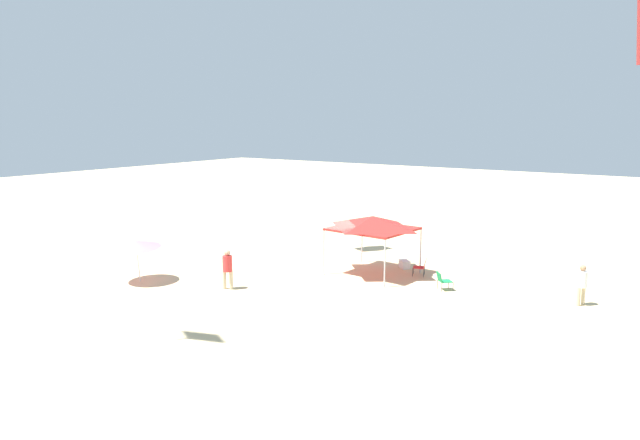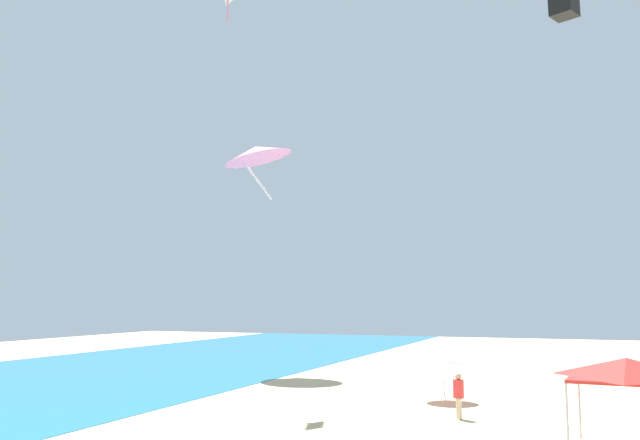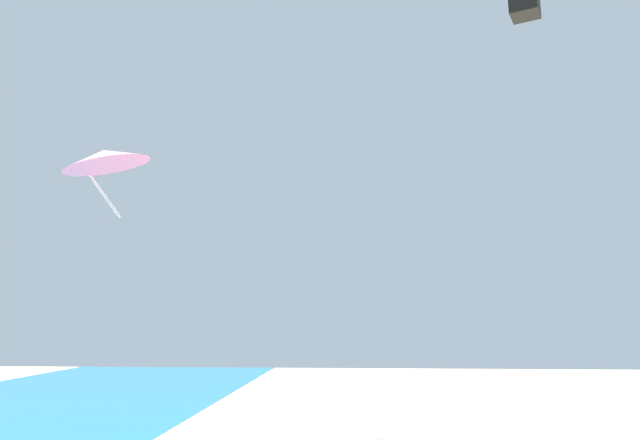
{
  "view_description": "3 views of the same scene",
  "coord_description": "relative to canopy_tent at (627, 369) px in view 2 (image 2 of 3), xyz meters",
  "views": [
    {
      "loc": [
        -14.84,
        24.04,
        7.45
      ],
      "look_at": [
        -0.03,
        2.17,
        2.84
      ],
      "focal_mm": 32.92,
      "sensor_mm": 36.0,
      "label": 1
    },
    {
      "loc": [
        -24.64,
        1.0,
        4.62
      ],
      "look_at": [
        -0.08,
        10.45,
        7.68
      ],
      "focal_mm": 38.24,
      "sensor_mm": 36.0,
      "label": 2
    },
    {
      "loc": [
        -16.09,
        7.45,
        6.06
      ],
      "look_at": [
        -0.08,
        8.5,
        8.52
      ],
      "focal_mm": 35.35,
      "sensor_mm": 36.0,
      "label": 3
    }
  ],
  "objects": [
    {
      "name": "canopy_tent",
      "position": [
        0.0,
        0.0,
        0.0
      ],
      "size": [
        3.82,
        3.54,
        2.84
      ],
      "rotation": [
        0.0,
        0.0,
        -0.09
      ],
      "color": "#B7B7BC",
      "rests_on": "ground"
    },
    {
      "name": "beach_umbrella",
      "position": [
        8.23,
        7.32,
        -0.72
      ],
      "size": [
        2.26,
        2.28,
        2.06
      ],
      "color": "silver",
      "rests_on": "ground"
    },
    {
      "name": "person_kite_handler",
      "position": [
        4.0,
        5.83,
        -1.45
      ],
      "size": [
        0.45,
        0.42,
        1.77
      ],
      "rotation": [
        0.0,
        0.0,
        3.52
      ],
      "color": "#C6B28C",
      "rests_on": "ground"
    },
    {
      "name": "kite_delta_pink",
      "position": [
        16.37,
        20.8,
        11.69
      ],
      "size": [
        5.98,
        6.01,
        3.8
      ],
      "rotation": [
        0.0,
        0.0,
        3.58
      ],
      "color": "pink"
    }
  ]
}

